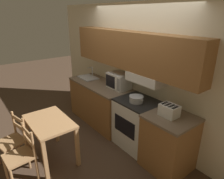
# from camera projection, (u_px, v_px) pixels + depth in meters

# --- Properties ---
(ground_plane) EXTENTS (16.00, 16.00, 0.00)m
(ground_plane) POSITION_uv_depth(u_px,v_px,m) (132.00, 128.00, 4.35)
(ground_plane) COLOR #4C3828
(wall_back) EXTENTS (5.43, 0.38, 2.55)m
(wall_back) POSITION_uv_depth(u_px,v_px,m) (132.00, 62.00, 3.77)
(wall_back) COLOR beige
(wall_back) RESTS_ON ground_plane
(lower_counter_main) EXTENTS (1.61, 0.69, 0.91)m
(lower_counter_main) POSITION_uv_depth(u_px,v_px,m) (100.00, 102.00, 4.53)
(lower_counter_main) COLOR #936033
(lower_counter_main) RESTS_ON ground_plane
(lower_counter_right_stub) EXTENTS (0.69, 0.69, 0.91)m
(lower_counter_right_stub) POSITION_uv_depth(u_px,v_px,m) (169.00, 143.00, 3.13)
(lower_counter_right_stub) COLOR #936033
(lower_counter_right_stub) RESTS_ON ground_plane
(stove_range) EXTENTS (0.74, 0.63, 0.91)m
(stove_range) POSITION_uv_depth(u_px,v_px,m) (137.00, 123.00, 3.67)
(stove_range) COLOR white
(stove_range) RESTS_ON ground_plane
(cooking_pot) EXTENTS (0.33, 0.25, 0.11)m
(cooking_pot) POSITION_uv_depth(u_px,v_px,m) (136.00, 99.00, 3.43)
(cooking_pot) COLOR #B7BABF
(cooking_pot) RESTS_ON stove_range
(microwave) EXTENTS (0.46, 0.33, 0.31)m
(microwave) POSITION_uv_depth(u_px,v_px,m) (119.00, 81.00, 4.04)
(microwave) COLOR white
(microwave) RESTS_ON lower_counter_main
(toaster) EXTENTS (0.28, 0.20, 0.18)m
(toaster) POSITION_uv_depth(u_px,v_px,m) (169.00, 110.00, 2.96)
(toaster) COLOR white
(toaster) RESTS_ON lower_counter_right_stub
(sink_basin) EXTENTS (0.48, 0.34, 0.25)m
(sink_basin) POSITION_uv_depth(u_px,v_px,m) (88.00, 77.00, 4.72)
(sink_basin) COLOR #B7BABF
(sink_basin) RESTS_ON lower_counter_main
(dining_table) EXTENTS (0.91, 0.60, 0.74)m
(dining_table) POSITION_uv_depth(u_px,v_px,m) (50.00, 128.00, 3.26)
(dining_table) COLOR tan
(dining_table) RESTS_ON ground_plane
(chair_left_of_table) EXTENTS (0.46, 0.46, 0.84)m
(chair_left_of_table) POSITION_uv_depth(u_px,v_px,m) (13.00, 141.00, 3.23)
(chair_left_of_table) COLOR tan
(chair_left_of_table) RESTS_ON ground_plane
(chair_right_of_table) EXTENTS (0.41, 0.41, 0.84)m
(chair_right_of_table) POSITION_uv_depth(u_px,v_px,m) (21.00, 156.00, 2.90)
(chair_right_of_table) COLOR tan
(chair_right_of_table) RESTS_ON ground_plane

